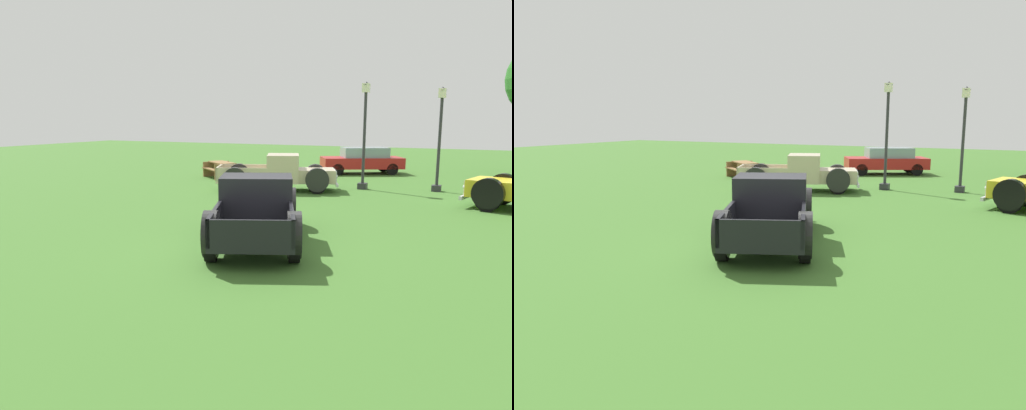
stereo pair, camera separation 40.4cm
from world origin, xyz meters
TOP-DOWN VIEW (x-y plane):
  - ground_plane at (0.00, 0.00)m, footprint 80.00×80.00m
  - pickup_truck_foreground at (-0.27, 0.78)m, footprint 3.66×5.43m
  - pickup_truck_behind_right at (-2.68, 8.54)m, footprint 5.13×3.34m
  - sedan_distant_a at (-1.26, 16.01)m, footprint 4.49×3.46m
  - lamp_post_near at (0.11, 10.34)m, footprint 0.36×0.36m
  - lamp_post_far at (2.98, 10.99)m, footprint 0.36×0.36m
  - picnic_table at (-7.13, 11.24)m, footprint 2.33×2.28m

SIDE VIEW (x-z plane):
  - ground_plane at x=0.00m, z-range 0.00..0.00m
  - picnic_table at x=-7.13m, z-range 0.10..0.88m
  - pickup_truck_behind_right at x=-2.68m, z-range -0.03..1.45m
  - sedan_distant_a at x=-1.26m, z-range 0.03..1.43m
  - pickup_truck_foreground at x=-0.27m, z-range -0.04..1.53m
  - lamp_post_far at x=2.98m, z-range 0.10..4.25m
  - lamp_post_near at x=0.11m, z-range 0.11..4.49m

